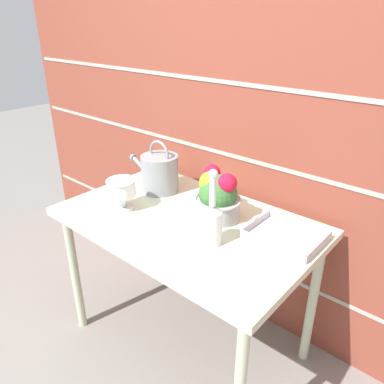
{
  "coord_description": "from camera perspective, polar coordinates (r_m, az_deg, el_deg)",
  "views": [
    {
      "loc": [
        0.98,
        -1.1,
        1.57
      ],
      "look_at": [
        0.0,
        0.04,
        0.86
      ],
      "focal_mm": 35.0,
      "sensor_mm": 36.0,
      "label": 1
    }
  ],
  "objects": [
    {
      "name": "patio_table",
      "position": [
        1.73,
        -0.79,
        -6.24
      ],
      "size": [
        1.15,
        0.72,
        0.74
      ],
      "color": "beige",
      "rests_on": "ground_plane"
    },
    {
      "name": "ground_plane",
      "position": [
        2.15,
        -0.68,
        -21.52
      ],
      "size": [
        12.0,
        12.0,
        0.0
      ],
      "primitive_type": "plane",
      "color": "gray"
    },
    {
      "name": "flower_planter",
      "position": [
        1.65,
        3.9,
        -0.69
      ],
      "size": [
        0.21,
        0.21,
        0.24
      ],
      "color": "#ADADB2",
      "rests_on": "patio_table"
    },
    {
      "name": "brick_wall",
      "position": [
        1.89,
        8.28,
        10.66
      ],
      "size": [
        3.6,
        0.08,
        2.2
      ],
      "color": "brown",
      "rests_on": "ground_plane"
    },
    {
      "name": "watering_can",
      "position": [
        1.93,
        -4.99,
        2.98
      ],
      "size": [
        0.34,
        0.19,
        0.27
      ],
      "color": "gray",
      "rests_on": "patio_table"
    },
    {
      "name": "wire_tray",
      "position": [
        1.59,
        14.02,
        -6.58
      ],
      "size": [
        0.29,
        0.24,
        0.04
      ],
      "color": "#B7B7BC",
      "rests_on": "patio_table"
    },
    {
      "name": "glass_decanter",
      "position": [
        1.47,
        3.07,
        -4.43
      ],
      "size": [
        0.08,
        0.08,
        0.32
      ],
      "color": "silver",
      "rests_on": "patio_table"
    },
    {
      "name": "crystal_pedestal_bowl",
      "position": [
        1.76,
        -10.65,
        0.37
      ],
      "size": [
        0.14,
        0.14,
        0.15
      ],
      "color": "silver",
      "rests_on": "patio_table"
    }
  ]
}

